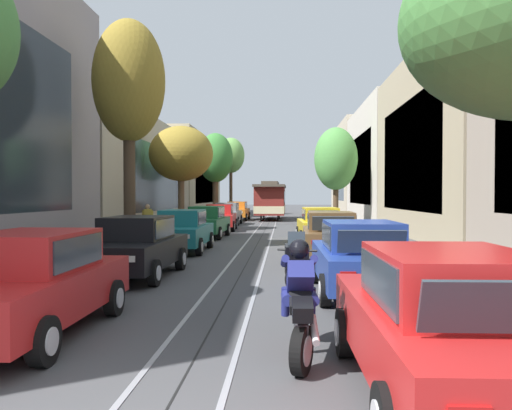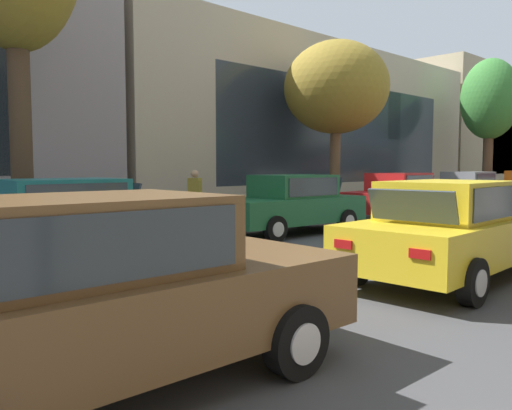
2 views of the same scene
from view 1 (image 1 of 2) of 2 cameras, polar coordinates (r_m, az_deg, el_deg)
The scene contains 23 objects.
ground_plane at distance 29.77m, azimuth 0.92°, elevation -3.00°, with size 164.42×164.42×0.00m, color #424244.
trolley_track_rails at distance 34.33m, azimuth 1.22°, elevation -2.44°, with size 1.14×73.77×0.01m.
building_facade_left at distance 33.34m, azimuth -15.90°, elevation 5.12°, with size 4.89×65.47×10.41m.
building_facade_right at distance 34.82m, azimuth 17.20°, elevation 5.72°, with size 4.59×65.47×10.84m.
parked_car_red_near_left at distance 8.57m, azimuth -24.11°, elevation -8.02°, with size 2.01×4.37×1.58m.
parked_car_black_second_left at distance 13.72m, azimuth -13.30°, elevation -4.54°, with size 2.09×4.40×1.58m.
parked_car_teal_mid_left at distance 19.52m, azimuth -8.28°, elevation -2.84°, with size 2.00×4.36×1.58m.
parked_car_green_fourth_left at distance 25.73m, azimuth -5.59°, elevation -1.88°, with size 2.13×4.42×1.58m.
parked_car_red_fifth_left at distance 31.00m, azimuth -4.08°, elevation -1.36°, with size 2.12×4.41×1.58m.
parked_car_grey_sixth_left at distance 36.74m, azimuth -3.27°, elevation -0.97°, with size 2.00×4.36×1.58m.
parked_car_orange_far_left at distance 43.25m, azimuth -2.13°, elevation -0.65°, with size 2.07×4.39×1.58m.
parked_car_red_near_right at distance 5.81m, azimuth 20.65°, elevation -12.36°, with size 2.04×4.38×1.58m.
parked_car_blue_second_right at distance 11.25m, azimuth 11.66°, elevation -5.78°, with size 2.03×4.38×1.58m.
parked_car_brown_mid_right at distance 17.34m, azimuth 8.35°, elevation -3.34°, with size 2.08×4.40×1.58m.
parked_car_yellow_fourth_right at distance 23.22m, azimuth 7.18°, elevation -2.20°, with size 2.11×4.41×1.58m.
street_tree_kerb_left_second at distance 20.56m, azimuth -14.08°, elevation 13.09°, with size 2.76×2.73×8.87m.
street_tree_kerb_left_mid at distance 30.95m, azimuth -8.41°, elevation 5.68°, with size 3.85×3.62×6.29m.
street_tree_kerb_left_fourth at distance 43.12m, azimuth -4.57°, elevation 5.20°, with size 2.94×2.79×7.37m.
street_tree_kerb_left_far at distance 54.78m, azimuth -2.84°, elevation 5.51°, with size 2.94×2.80×8.29m.
street_tree_kerb_right_second at distance 36.57m, azimuth 8.96°, elevation 5.10°, with size 3.06×3.12×6.95m.
cable_car_trolley at distance 44.05m, azimuth 1.66°, elevation 0.50°, with size 2.69×9.16×3.28m.
motorcycle_with_rider at distance 6.68m, azimuth 4.85°, elevation -9.98°, with size 0.54×1.91×1.64m.
pedestrian_on_left_pavement at distance 25.13m, azimuth -12.06°, elevation -1.60°, with size 0.55×0.33×1.70m.
Camera 1 is at (1.17, -3.36, 2.15)m, focal length 35.62 mm.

